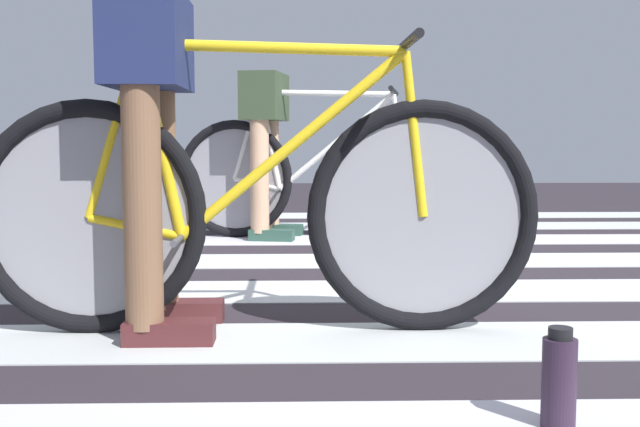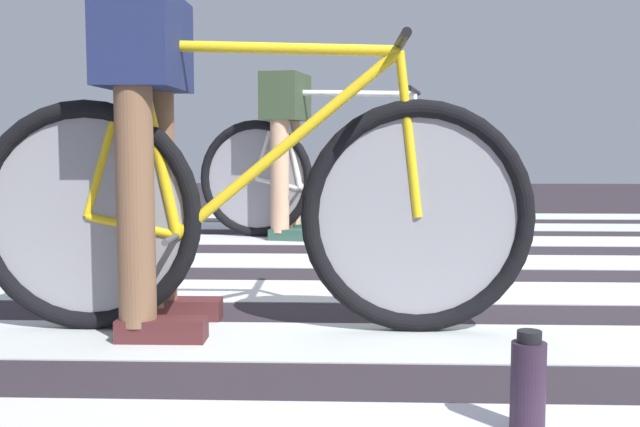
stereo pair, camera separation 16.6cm
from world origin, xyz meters
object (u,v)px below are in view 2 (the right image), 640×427
at_px(cyclist_1_of_2, 147,117).
at_px(bicycle_2_of_2, 337,175).
at_px(bicycle_1_of_2, 250,208).
at_px(cyclist_2_of_2, 287,132).
at_px(water_bottle, 528,385).

distance_m(cyclist_1_of_2, bicycle_2_of_2, 2.33).
bearing_deg(bicycle_1_of_2, cyclist_2_of_2, 91.32).
bearing_deg(cyclist_1_of_2, bicycle_1_of_2, -0.00).
bearing_deg(bicycle_1_of_2, water_bottle, -51.33).
bearing_deg(cyclist_2_of_2, cyclist_1_of_2, -85.43).
height_order(cyclist_2_of_2, water_bottle, cyclist_2_of_2).
height_order(bicycle_1_of_2, bicycle_2_of_2, same).
bearing_deg(cyclist_1_of_2, bicycle_2_of_2, 75.90).
xyz_separation_m(bicycle_1_of_2, water_bottle, (0.67, -0.82, -0.29)).
bearing_deg(cyclist_1_of_2, water_bottle, -40.35).
xyz_separation_m(cyclist_1_of_2, water_bottle, (0.98, -0.82, -0.56)).
relative_size(bicycle_1_of_2, bicycle_2_of_2, 1.01).
relative_size(bicycle_2_of_2, cyclist_2_of_2, 1.73).
distance_m(cyclist_2_of_2, water_bottle, 3.25).
height_order(bicycle_2_of_2, cyclist_2_of_2, cyclist_2_of_2).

